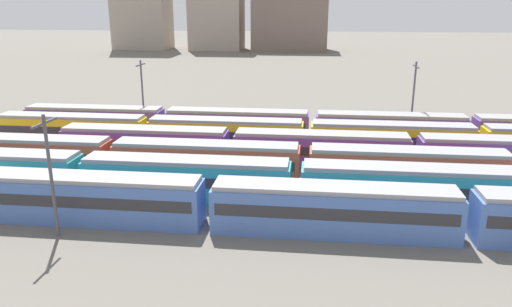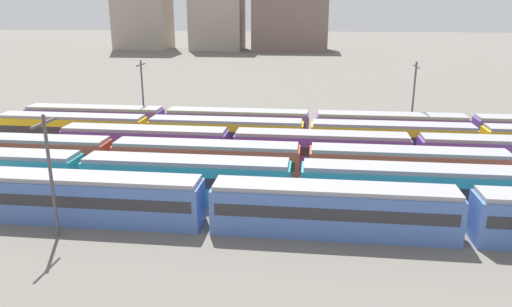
# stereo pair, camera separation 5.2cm
# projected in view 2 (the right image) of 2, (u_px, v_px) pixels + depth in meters

# --- Properties ---
(ground_plane) EXTENTS (600.00, 600.00, 0.00)m
(ground_plane) POSITION_uv_depth(u_px,v_px,m) (134.00, 168.00, 51.01)
(ground_plane) COLOR #666059
(train_track_0) EXTENTS (74.70, 3.06, 3.75)m
(train_track_0) POSITION_uv_depth(u_px,v_px,m) (467.00, 216.00, 34.73)
(train_track_0) COLOR #4C70BC
(train_track_0) RESTS_ON ground_plane
(train_track_1) EXTENTS (55.80, 3.06, 3.75)m
(train_track_1) POSITION_uv_depth(u_px,v_px,m) (186.00, 179.00, 42.16)
(train_track_1) COLOR teal
(train_track_1) RESTS_ON ground_plane
(train_track_2) EXTENTS (55.80, 3.06, 3.75)m
(train_track_2) POSITION_uv_depth(u_px,v_px,m) (206.00, 161.00, 47.03)
(train_track_2) COLOR #BC4C38
(train_track_2) RESTS_ON ground_plane
(train_track_3) EXTENTS (55.80, 3.06, 3.75)m
(train_track_3) POSITION_uv_depth(u_px,v_px,m) (321.00, 150.00, 50.72)
(train_track_3) COLOR #6B429E
(train_track_3) RESTS_ON ground_plane
(train_track_4) EXTENTS (112.50, 3.06, 3.75)m
(train_track_4) POSITION_uv_depth(u_px,v_px,m) (479.00, 142.00, 53.69)
(train_track_4) COLOR yellow
(train_track_4) RESTS_ON ground_plane
(train_track_5) EXTENTS (112.50, 3.06, 3.75)m
(train_track_5) POSITION_uv_depth(u_px,v_px,m) (470.00, 131.00, 58.57)
(train_track_5) COLOR #6B429E
(train_track_5) RESTS_ON ground_plane
(catenary_pole_1) EXTENTS (0.24, 3.20, 9.48)m
(catenary_pole_1) POSITION_uv_depth(u_px,v_px,m) (143.00, 92.00, 65.11)
(catenary_pole_1) COLOR #4C4C51
(catenary_pole_1) RESTS_ON ground_plane
(catenary_pole_2) EXTENTS (0.24, 3.20, 9.12)m
(catenary_pole_2) POSITION_uv_depth(u_px,v_px,m) (50.00, 170.00, 34.48)
(catenary_pole_2) COLOR #4C4C51
(catenary_pole_2) RESTS_ON ground_plane
(catenary_pole_3) EXTENTS (0.24, 3.20, 9.70)m
(catenary_pole_3) POSITION_uv_depth(u_px,v_px,m) (413.00, 96.00, 61.28)
(catenary_pole_3) COLOR #4C4C51
(catenary_pole_3) RESTS_ON ground_plane
(distant_building_2) EXTENTS (28.11, 19.07, 22.39)m
(distant_building_2) POSITION_uv_depth(u_px,v_px,m) (291.00, 21.00, 185.63)
(distant_building_2) COLOR #7A665B
(distant_building_2) RESTS_ON ground_plane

